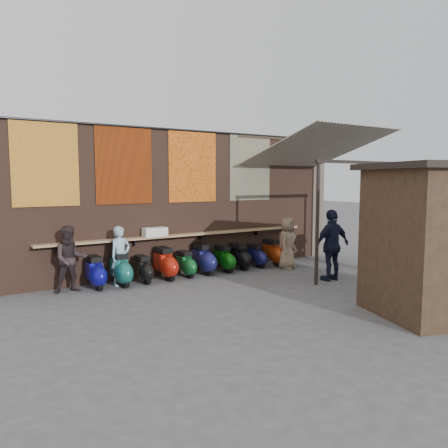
% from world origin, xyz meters
% --- Properties ---
extents(ground, '(70.00, 70.00, 0.00)m').
position_xyz_m(ground, '(0.00, 0.00, 0.00)').
color(ground, '#474749').
rests_on(ground, ground).
extents(brick_wall, '(10.00, 0.40, 4.00)m').
position_xyz_m(brick_wall, '(0.00, 2.70, 2.00)').
color(brick_wall, brown).
rests_on(brick_wall, ground).
extents(pier_right, '(0.50, 0.50, 4.00)m').
position_xyz_m(pier_right, '(5.20, 2.70, 2.00)').
color(pier_right, '#4C4238').
rests_on(pier_right, ground).
extents(eating_counter, '(8.00, 0.32, 0.05)m').
position_xyz_m(eating_counter, '(0.00, 2.33, 1.10)').
color(eating_counter, '#9E7A51').
rests_on(eating_counter, brick_wall).
extents(shelf_box, '(0.63, 0.31, 0.23)m').
position_xyz_m(shelf_box, '(-0.96, 2.30, 1.24)').
color(shelf_box, white).
rests_on(shelf_box, eating_counter).
extents(tapestry_redgold, '(1.50, 0.02, 2.00)m').
position_xyz_m(tapestry_redgold, '(-3.60, 2.48, 3.00)').
color(tapestry_redgold, maroon).
rests_on(tapestry_redgold, brick_wall).
extents(tapestry_sun, '(1.50, 0.02, 2.00)m').
position_xyz_m(tapestry_sun, '(-1.70, 2.48, 3.00)').
color(tapestry_sun, '#BD3F0B').
rests_on(tapestry_sun, brick_wall).
extents(tapestry_orange, '(1.50, 0.02, 2.00)m').
position_xyz_m(tapestry_orange, '(0.30, 2.48, 3.00)').
color(tapestry_orange, orange).
rests_on(tapestry_orange, brick_wall).
extents(tapestry_multi, '(1.50, 0.02, 2.00)m').
position_xyz_m(tapestry_multi, '(2.30, 2.48, 3.00)').
color(tapestry_multi, '#246684').
rests_on(tapestry_multi, brick_wall).
extents(hang_rail, '(9.50, 0.06, 0.06)m').
position_xyz_m(hang_rail, '(0.00, 2.47, 3.98)').
color(hang_rail, black).
rests_on(hang_rail, brick_wall).
extents(scooter_stool_0, '(0.37, 0.82, 0.78)m').
position_xyz_m(scooter_stool_0, '(-2.65, 2.04, 0.39)').
color(scooter_stool_0, '#0D0C81').
rests_on(scooter_stool_0, ground).
extents(scooter_stool_1, '(0.39, 0.86, 0.82)m').
position_xyz_m(scooter_stool_1, '(-2.04, 1.98, 0.41)').
color(scooter_stool_1, '#19665C').
rests_on(scooter_stool_1, ground).
extents(scooter_stool_2, '(0.33, 0.73, 0.69)m').
position_xyz_m(scooter_stool_2, '(-1.45, 1.97, 0.34)').
color(scooter_stool_2, black).
rests_on(scooter_stool_2, ground).
extents(scooter_stool_3, '(0.40, 0.89, 0.84)m').
position_xyz_m(scooter_stool_3, '(-0.81, 2.01, 0.42)').
color(scooter_stool_3, '#AE1B0D').
rests_on(scooter_stool_3, ground).
extents(scooter_stool_4, '(0.33, 0.73, 0.70)m').
position_xyz_m(scooter_stool_4, '(-0.22, 1.98, 0.35)').
color(scooter_stool_4, '#105424').
rests_on(scooter_stool_4, ground).
extents(scooter_stool_5, '(0.40, 0.88, 0.84)m').
position_xyz_m(scooter_stool_5, '(0.36, 2.03, 0.42)').
color(scooter_stool_5, '#171953').
rests_on(scooter_stool_5, ground).
extents(scooter_stool_6, '(0.35, 0.78, 0.74)m').
position_xyz_m(scooter_stool_6, '(1.01, 1.98, 0.37)').
color(scooter_stool_6, '#0B530C').
rests_on(scooter_stool_6, ground).
extents(scooter_stool_7, '(0.35, 0.78, 0.74)m').
position_xyz_m(scooter_stool_7, '(1.58, 2.03, 0.37)').
color(scooter_stool_7, black).
rests_on(scooter_stool_7, ground).
extents(scooter_stool_8, '(0.32, 0.71, 0.67)m').
position_xyz_m(scooter_stool_8, '(2.20, 2.02, 0.34)').
color(scooter_stool_8, '#13164A').
rests_on(scooter_stool_8, ground).
extents(scooter_stool_9, '(0.37, 0.82, 0.78)m').
position_xyz_m(scooter_stool_9, '(2.81, 1.98, 0.39)').
color(scooter_stool_9, maroon).
rests_on(scooter_stool_9, ground).
extents(diner_left, '(0.61, 0.47, 1.48)m').
position_xyz_m(diner_left, '(-2.02, 2.00, 0.74)').
color(diner_left, '#8DB6CE').
rests_on(diner_left, ground).
extents(diner_right, '(0.80, 0.64, 1.56)m').
position_xyz_m(diner_right, '(-3.23, 2.00, 0.78)').
color(diner_right, '#2C2224').
rests_on(diner_right, ground).
extents(shopper_navy, '(1.12, 0.52, 1.86)m').
position_xyz_m(shopper_navy, '(2.79, -0.46, 0.93)').
color(shopper_navy, black).
rests_on(shopper_navy, ground).
extents(shopper_grey, '(1.33, 0.96, 1.85)m').
position_xyz_m(shopper_grey, '(4.72, -0.85, 0.93)').
color(shopper_grey, slate).
rests_on(shopper_grey, ground).
extents(shopper_tan, '(0.89, 0.78, 1.53)m').
position_xyz_m(shopper_tan, '(2.80, 1.30, 0.77)').
color(shopper_tan, '#7C684F').
rests_on(shopper_tan, ground).
extents(market_stall, '(3.07, 2.65, 2.82)m').
position_xyz_m(market_stall, '(2.47, -3.67, 1.41)').
color(market_stall, black).
rests_on(market_stall, ground).
extents(stall_sign, '(1.15, 0.41, 0.50)m').
position_xyz_m(stall_sign, '(2.78, -2.72, 2.04)').
color(stall_sign, gold).
rests_on(stall_sign, market_stall).
extents(stall_shelf, '(2.09, 0.76, 0.06)m').
position_xyz_m(stall_shelf, '(2.78, -2.72, 1.03)').
color(stall_shelf, '#473321').
rests_on(stall_shelf, market_stall).
extents(awning_canvas, '(3.20, 3.28, 0.97)m').
position_xyz_m(awning_canvas, '(3.50, 0.90, 3.55)').
color(awning_canvas, beige).
rests_on(awning_canvas, brick_wall).
extents(awning_ledger, '(3.30, 0.08, 0.12)m').
position_xyz_m(awning_ledger, '(3.50, 2.49, 3.95)').
color(awning_ledger, '#33261C').
rests_on(awning_ledger, brick_wall).
extents(awning_header, '(3.00, 0.08, 0.08)m').
position_xyz_m(awning_header, '(3.50, -0.60, 3.08)').
color(awning_header, black).
rests_on(awning_header, awning_post_left).
extents(awning_post_left, '(0.09, 0.09, 3.10)m').
position_xyz_m(awning_post_left, '(2.10, -0.60, 1.55)').
color(awning_post_left, black).
rests_on(awning_post_left, ground).
extents(awning_post_right, '(0.09, 0.09, 3.10)m').
position_xyz_m(awning_post_right, '(4.90, -0.60, 1.55)').
color(awning_post_right, black).
rests_on(awning_post_right, ground).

